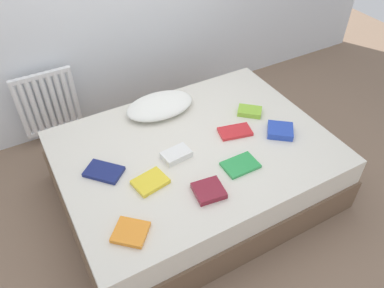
# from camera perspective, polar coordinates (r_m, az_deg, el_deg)

# --- Properties ---
(ground_plane) EXTENTS (8.00, 8.00, 0.00)m
(ground_plane) POSITION_cam_1_polar(r_m,az_deg,el_deg) (3.13, 0.45, -7.07)
(ground_plane) COLOR #7F6651
(bed) EXTENTS (2.00, 1.50, 0.50)m
(bed) POSITION_cam_1_polar(r_m,az_deg,el_deg) (2.95, 0.47, -3.93)
(bed) COLOR brown
(bed) RESTS_ON ground
(radiator) EXTENTS (0.51, 0.04, 0.59)m
(radiator) POSITION_cam_1_polar(r_m,az_deg,el_deg) (3.57, -20.90, 5.80)
(radiator) COLOR white
(radiator) RESTS_ON ground
(pillow) EXTENTS (0.56, 0.35, 0.11)m
(pillow) POSITION_cam_1_polar(r_m,az_deg,el_deg) (3.08, -4.89, 5.80)
(pillow) COLOR white
(pillow) RESTS_ON bed
(textbook_red) EXTENTS (0.27, 0.20, 0.02)m
(textbook_red) POSITION_cam_1_polar(r_m,az_deg,el_deg) (2.90, 6.51, 1.87)
(textbook_red) COLOR red
(textbook_red) RESTS_ON bed
(textbook_lime) EXTENTS (0.23, 0.22, 0.04)m
(textbook_lime) POSITION_cam_1_polar(r_m,az_deg,el_deg) (3.10, 8.70, 4.90)
(textbook_lime) COLOR #8CC638
(textbook_lime) RESTS_ON bed
(textbook_white) EXTENTS (0.21, 0.15, 0.05)m
(textbook_white) POSITION_cam_1_polar(r_m,az_deg,el_deg) (2.68, -2.40, -1.61)
(textbook_white) COLOR white
(textbook_white) RESTS_ON bed
(textbook_maroon) EXTENTS (0.21, 0.20, 0.04)m
(textbook_maroon) POSITION_cam_1_polar(r_m,az_deg,el_deg) (2.45, 2.55, -7.05)
(textbook_maroon) COLOR maroon
(textbook_maroon) RESTS_ON bed
(textbook_yellow) EXTENTS (0.24, 0.20, 0.03)m
(textbook_yellow) POSITION_cam_1_polar(r_m,az_deg,el_deg) (2.52, -6.32, -5.70)
(textbook_yellow) COLOR yellow
(textbook_yellow) RESTS_ON bed
(textbook_orange) EXTENTS (0.26, 0.26, 0.03)m
(textbook_orange) POSITION_cam_1_polar(r_m,az_deg,el_deg) (2.29, -9.25, -13.00)
(textbook_orange) COLOR orange
(textbook_orange) RESTS_ON bed
(textbook_navy) EXTENTS (0.28, 0.29, 0.03)m
(textbook_navy) POSITION_cam_1_polar(r_m,az_deg,el_deg) (2.64, -13.17, -4.08)
(textbook_navy) COLOR navy
(textbook_navy) RESTS_ON bed
(textbook_blue) EXTENTS (0.26, 0.26, 0.05)m
(textbook_blue) POSITION_cam_1_polar(r_m,az_deg,el_deg) (2.95, 13.17, 1.98)
(textbook_blue) COLOR #2847B7
(textbook_blue) RESTS_ON bed
(textbook_green) EXTENTS (0.24, 0.17, 0.02)m
(textbook_green) POSITION_cam_1_polar(r_m,az_deg,el_deg) (2.64, 7.31, -3.17)
(textbook_green) COLOR green
(textbook_green) RESTS_ON bed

